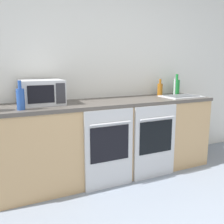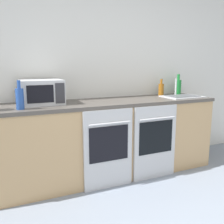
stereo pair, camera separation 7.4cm
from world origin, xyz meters
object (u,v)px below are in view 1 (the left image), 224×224
object	(u,v)px
microwave	(42,92)
sink	(181,96)
bottle_blue	(21,98)
bottle_green	(176,87)
bottle_amber	(160,89)
oven_right	(155,142)
oven_left	(109,149)

from	to	relation	value
microwave	sink	xyz separation A→B (m)	(1.79, -0.16, -0.12)
microwave	bottle_blue	size ratio (longest dim) A/B	1.58
bottle_green	sink	distance (m)	0.30
microwave	bottle_amber	bearing A→B (deg)	3.10
oven_right	sink	world-z (taller)	sink
bottle_blue	bottle_amber	bearing A→B (deg)	10.50
oven_left	bottle_green	size ratio (longest dim) A/B	3.01
oven_right	bottle_green	distance (m)	1.04
oven_left	bottle_green	distance (m)	1.51
bottle_amber	sink	size ratio (longest dim) A/B	0.46
oven_left	microwave	xyz separation A→B (m)	(-0.61, 0.41, 0.61)
oven_left	oven_right	xyz separation A→B (m)	(0.60, 0.00, 0.00)
microwave	bottle_green	world-z (taller)	bottle_green
oven_left	microwave	size ratio (longest dim) A/B	1.99
bottle_green	bottle_blue	xyz separation A→B (m)	(-2.16, -0.35, -0.00)
microwave	sink	distance (m)	1.80
bottle_amber	oven_left	bearing A→B (deg)	-153.81
bottle_green	oven_right	bearing A→B (deg)	-144.43
oven_right	bottle_blue	bearing A→B (deg)	174.12
oven_right	bottle_amber	distance (m)	0.86
bottle_blue	oven_right	bearing A→B (deg)	-5.88
microwave	sink	bearing A→B (deg)	-5.09
oven_right	microwave	xyz separation A→B (m)	(-1.22, 0.41, 0.61)
oven_right	bottle_blue	xyz separation A→B (m)	(-1.46, 0.15, 0.58)
bottle_green	bottle_amber	bearing A→B (deg)	-178.90
bottle_blue	sink	bearing A→B (deg)	2.77
sink	bottle_blue	bearing A→B (deg)	-177.23
bottle_amber	sink	distance (m)	0.31
oven_right	sink	xyz separation A→B (m)	(0.57, 0.25, 0.49)
microwave	bottle_blue	distance (m)	0.36
sink	oven_left	bearing A→B (deg)	-168.05
oven_right	bottle_green	xyz separation A→B (m)	(0.70, 0.50, 0.59)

